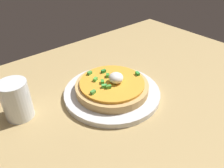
{
  "coord_description": "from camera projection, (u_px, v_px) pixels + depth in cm",
  "views": [
    {
      "loc": [
        30.83,
        30.21,
        38.13
      ],
      "look_at": [
        0.59,
        -5.3,
        5.93
      ],
      "focal_mm": 35.12,
      "sensor_mm": 36.0,
      "label": 1
    }
  ],
  "objects": [
    {
      "name": "pizza",
      "position": [
        112.0,
        86.0,
        0.57
      ],
      "size": [
        19.07,
        19.07,
        5.41
      ],
      "color": "tan",
      "rests_on": "plate"
    },
    {
      "name": "plate",
      "position": [
        112.0,
        92.0,
        0.58
      ],
      "size": [
        25.26,
        25.26,
        1.46
      ],
      "primitive_type": "cylinder",
      "color": "silver",
      "rests_on": "dining_table"
    },
    {
      "name": "dining_table",
      "position": [
        127.0,
        107.0,
        0.56
      ],
      "size": [
        109.59,
        81.65,
        2.47
      ],
      "primitive_type": "cube",
      "color": "tan",
      "rests_on": "ground"
    },
    {
      "name": "cup_far",
      "position": [
        17.0,
        102.0,
        0.5
      ],
      "size": [
        6.41,
        6.41,
        9.31
      ],
      "color": "silver",
      "rests_on": "dining_table"
    }
  ]
}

